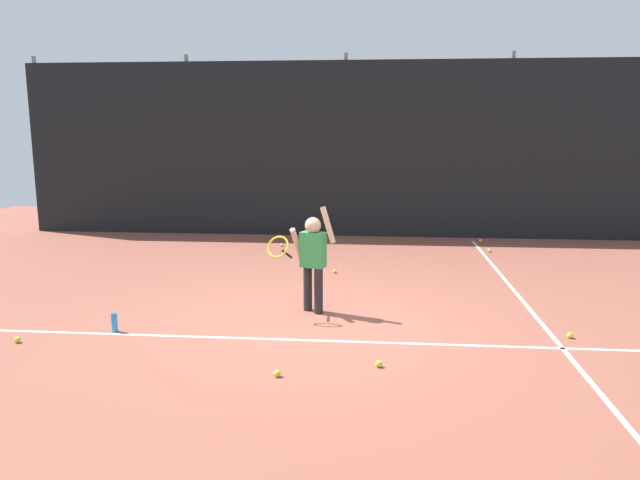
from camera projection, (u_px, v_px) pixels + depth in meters
name	position (u px, v px, depth m)	size (l,w,h in m)	color
ground_plane	(318.00, 322.00, 7.27)	(20.00, 20.00, 0.00)	brown
court_line_baseline	(313.00, 340.00, 6.64)	(9.00, 0.05, 0.00)	white
court_line_sideline	(525.00, 304.00, 8.00)	(0.05, 9.00, 0.00)	white
back_fence_windscreen	(345.00, 150.00, 12.74)	(13.72, 0.08, 3.64)	black
fence_post_0	(41.00, 145.00, 13.39)	(0.09, 0.09, 3.79)	slate
fence_post_1	(189.00, 146.00, 13.09)	(0.09, 0.09, 3.79)	slate
fence_post_2	(345.00, 146.00, 12.78)	(0.09, 0.09, 3.79)	slate
fence_post_3	(508.00, 147.00, 12.48)	(0.09, 0.09, 3.79)	slate
tennis_player	(312.00, 256.00, 7.54)	(0.85, 0.57, 1.35)	#232326
water_bottle	(114.00, 322.00, 6.91)	(0.07, 0.07, 0.22)	#268CD8
tennis_ball_0	(379.00, 364.00, 5.90)	(0.07, 0.07, 0.07)	#CCE033
tennis_ball_1	(282.00, 245.00, 11.85)	(0.07, 0.07, 0.07)	#CCE033
tennis_ball_2	(17.00, 340.00, 6.57)	(0.07, 0.07, 0.07)	#CCE033
tennis_ball_3	(489.00, 250.00, 11.32)	(0.07, 0.07, 0.07)	#CCE033
tennis_ball_4	(335.00, 271.00, 9.70)	(0.07, 0.07, 0.07)	#CCE033
tennis_ball_5	(480.00, 241.00, 12.30)	(0.07, 0.07, 0.07)	#CCE033
tennis_ball_6	(570.00, 335.00, 6.71)	(0.07, 0.07, 0.07)	#CCE033
tennis_ball_7	(277.00, 373.00, 5.68)	(0.07, 0.07, 0.07)	#CCE033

